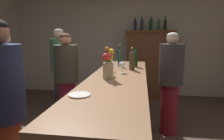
% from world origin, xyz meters
% --- Properties ---
extents(wall_back, '(5.71, 0.12, 2.66)m').
position_xyz_m(wall_back, '(0.00, 2.88, 1.33)').
color(wall_back, '#B7AA99').
rests_on(wall_back, ground).
extents(bar_counter, '(0.66, 2.84, 1.03)m').
position_xyz_m(bar_counter, '(0.25, -0.07, 0.52)').
color(bar_counter, '#9D5750').
rests_on(bar_counter, ground).
extents(display_cabinet, '(1.13, 0.46, 1.62)m').
position_xyz_m(display_cabinet, '(0.71, 2.56, 0.84)').
color(display_cabinet, '#57311D').
rests_on(display_cabinet, ground).
extents(wine_bottle_rose, '(0.07, 0.07, 0.31)m').
position_xyz_m(wine_bottle_rose, '(0.43, 0.76, 1.18)').
color(wine_bottle_rose, '#16331E').
rests_on(wine_bottle_rose, bar_counter).
extents(wine_bottle_malbec, '(0.06, 0.06, 0.34)m').
position_xyz_m(wine_bottle_malbec, '(0.19, 0.76, 1.18)').
color(wine_bottle_malbec, '#224734').
rests_on(wine_bottle_malbec, bar_counter).
extents(wine_bottle_syrah, '(0.07, 0.07, 0.31)m').
position_xyz_m(wine_bottle_syrah, '(0.12, 0.09, 1.17)').
color(wine_bottle_syrah, '#4E3318').
rests_on(wine_bottle_syrah, bar_counter).
extents(wine_bottle_chardonnay, '(0.08, 0.08, 0.32)m').
position_xyz_m(wine_bottle_chardonnay, '(0.40, 0.45, 1.18)').
color(wine_bottle_chardonnay, '#403320').
rests_on(wine_bottle_chardonnay, bar_counter).
extents(wine_glass_front, '(0.07, 0.07, 0.15)m').
position_xyz_m(wine_glass_front, '(0.12, 0.29, 1.15)').
color(wine_glass_front, white).
rests_on(wine_glass_front, bar_counter).
extents(wine_glass_mid, '(0.08, 0.08, 0.14)m').
position_xyz_m(wine_glass_mid, '(0.28, 0.20, 1.14)').
color(wine_glass_mid, white).
rests_on(wine_glass_mid, bar_counter).
extents(flower_arrangement, '(0.13, 0.13, 0.36)m').
position_xyz_m(flower_arrangement, '(0.16, -0.17, 1.21)').
color(flower_arrangement, tan).
rests_on(flower_arrangement, bar_counter).
extents(cheese_plate, '(0.18, 0.18, 0.01)m').
position_xyz_m(cheese_plate, '(0.04, -0.84, 1.04)').
color(cheese_plate, white).
rests_on(cheese_plate, bar_counter).
extents(display_bottle_left, '(0.07, 0.07, 0.31)m').
position_xyz_m(display_bottle_left, '(0.36, 2.56, 1.76)').
color(display_bottle_left, '#1A233C').
rests_on(display_bottle_left, display_cabinet).
extents(display_bottle_midleft, '(0.07, 0.07, 0.31)m').
position_xyz_m(display_bottle_midleft, '(0.51, 2.56, 1.76)').
color(display_bottle_midleft, '#252733').
rests_on(display_bottle_midleft, display_cabinet).
extents(display_bottle_center, '(0.08, 0.08, 0.32)m').
position_xyz_m(display_bottle_center, '(0.72, 2.56, 1.77)').
color(display_bottle_center, '#133A23').
rests_on(display_bottle_center, display_cabinet).
extents(display_bottle_midright, '(0.07, 0.07, 0.28)m').
position_xyz_m(display_bottle_midright, '(0.90, 2.56, 1.74)').
color(display_bottle_midright, '#234D2F').
rests_on(display_bottle_midright, display_cabinet).
extents(display_bottle_right, '(0.06, 0.06, 0.33)m').
position_xyz_m(display_bottle_right, '(1.04, 2.56, 1.75)').
color(display_bottle_right, black).
rests_on(display_bottle_right, display_cabinet).
extents(patron_in_navy, '(0.34, 0.34, 1.57)m').
position_xyz_m(patron_in_navy, '(-1.35, 0.20, 0.86)').
color(patron_in_navy, '#9C8D92').
rests_on(patron_in_navy, ground).
extents(patron_by_cabinet, '(0.38, 0.38, 1.54)m').
position_xyz_m(patron_by_cabinet, '(-0.68, 0.75, 0.84)').
color(patron_by_cabinet, maroon).
rests_on(patron_by_cabinet, ground).
extents(patron_redhead, '(0.35, 0.35, 1.63)m').
position_xyz_m(patron_redhead, '(-1.05, 1.38, 0.90)').
color(patron_redhead, '#2E2E30').
rests_on(patron_redhead, ground).
extents(patron_tall, '(0.38, 0.38, 1.64)m').
position_xyz_m(patron_tall, '(-0.62, -0.89, 0.90)').
color(patron_tall, brown).
rests_on(patron_tall, ground).
extents(bartender, '(0.36, 0.36, 1.55)m').
position_xyz_m(bartender, '(0.97, 0.72, 0.84)').
color(bartender, maroon).
rests_on(bartender, ground).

